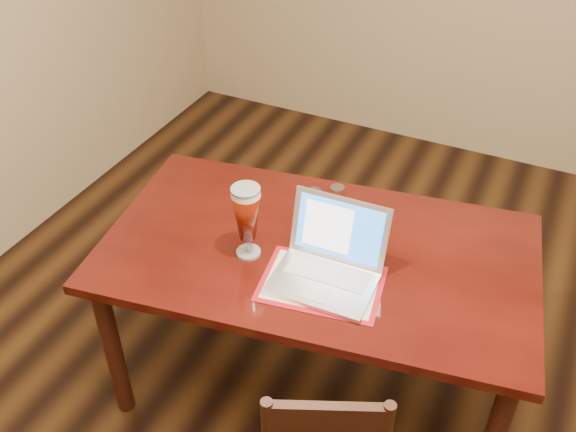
% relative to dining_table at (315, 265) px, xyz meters
% --- Properties ---
extents(room_shell, '(4.51, 5.01, 2.71)m').
position_rel_dining_table_xyz_m(room_shell, '(0.35, -0.25, 1.08)').
color(room_shell, tan).
rests_on(room_shell, ground).
extents(dining_table, '(1.75, 1.16, 1.06)m').
position_rel_dining_table_xyz_m(dining_table, '(0.00, 0.00, 0.00)').
color(dining_table, '#450E09').
rests_on(dining_table, ground).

